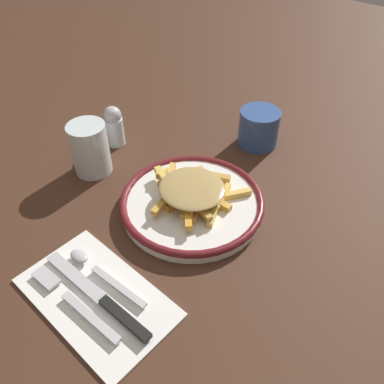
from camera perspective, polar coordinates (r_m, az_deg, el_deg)
The scene contains 10 objects.
ground_plane at distance 0.70m, azimuth 0.00°, elevation -2.34°, with size 2.60×2.60×0.00m, color #44281B.
plate at distance 0.69m, azimuth 0.00°, elevation -1.56°, with size 0.25×0.25×0.02m.
fries_heap at distance 0.68m, azimuth 0.21°, elevation 0.23°, with size 0.16×0.17×0.04m.
napkin at distance 0.59m, azimuth -13.53°, elevation -14.32°, with size 0.13×0.23×0.01m, color white.
fork at distance 0.59m, azimuth -16.50°, elevation -14.94°, with size 0.02×0.18×0.01m.
knife at distance 0.58m, azimuth -12.43°, elevation -15.00°, with size 0.02×0.21×0.01m.
spoon at distance 0.61m, azimuth -13.86°, elevation -10.46°, with size 0.02×0.15×0.01m.
water_glass at distance 0.77m, azimuth -14.41°, elevation 6.03°, with size 0.07×0.07×0.10m, color silver.
coffee_mug at distance 0.84m, azimuth 9.59°, elevation 9.10°, with size 0.11×0.08×0.08m.
salt_shaker at distance 0.84m, azimuth -11.13°, elevation 9.30°, with size 0.04×0.04×0.09m.
Camera 1 is at (-0.39, -0.31, 0.49)m, focal length 37.24 mm.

